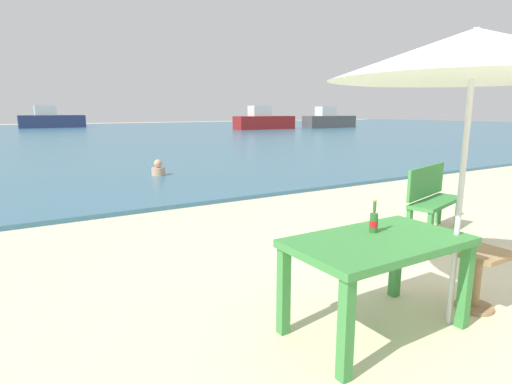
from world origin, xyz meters
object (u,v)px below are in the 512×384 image
Objects in this scene: picnic_table_green at (378,252)px; boat_tanker at (51,120)px; boat_sailboat at (264,121)px; beer_bottle_amber at (374,221)px; swimmer_person at (158,169)px; boat_fishing_trawler at (329,120)px; side_table_wood at (478,271)px; patio_umbrella at (474,54)px; bench_green_left at (432,195)px.

picnic_table_green is 42.86m from boat_tanker.
beer_bottle_amber is at bearing -121.17° from boat_sailboat.
boat_fishing_trawler is (23.89, 20.57, 0.57)m from swimmer_person.
boat_sailboat is (16.69, 29.50, 0.47)m from side_table_wood.
boat_sailboat is (17.63, 29.15, -0.03)m from beer_bottle_amber.
boat_tanker reaches higher than beer_bottle_amber.
boat_fishing_trawler is 0.95× the size of boat_tanker.
patio_umbrella is 8.66m from swimmer_person.
patio_umbrella is 0.41× the size of boat_fishing_trawler.
boat_sailboat is 0.97× the size of boat_tanker.
side_table_wood is at bearing -11.59° from picnic_table_green.
boat_sailboat is at bearing -40.67° from boat_tanker.
side_table_wood is at bearing -91.25° from boat_tanker.
boat_fishing_trawler reaches higher than picnic_table_green.
beer_bottle_amber is 0.65× the size of swimmer_person.
bench_green_left is 41.34m from boat_tanker.
boat_tanker is at bearing 87.36° from picnic_table_green.
bench_green_left reaches higher than picnic_table_green.
picnic_table_green is 3.12m from bench_green_left.
boat_fishing_trawler is (23.84, 28.98, 0.45)m from side_table_wood.
side_table_wood is 8.41m from swimmer_person.
picnic_table_green reaches higher than side_table_wood.
bench_green_left is (2.65, 1.35, -0.31)m from beer_bottle_amber.
picnic_table_green is 1.61m from patio_umbrella.
beer_bottle_amber is 0.12× the size of patio_umbrella.
swimmer_person is (0.39, 8.45, -1.88)m from patio_umbrella.
picnic_table_green is at bearing -122.63° from beer_bottle_amber.
boat_tanker is at bearing 88.38° from swimmer_person.
boat_fishing_trawler is (7.15, -0.51, -0.01)m from boat_sailboat.
swimmer_person is at bearing 104.61° from bench_green_left.
boat_fishing_trawler is at bearing 40.74° from swimmer_person.
patio_umbrella is 3.17m from bench_green_left.
boat_sailboat is 20.76m from boat_tanker.
boat_sailboat is at bearing 58.82° from picnic_table_green.
swimmer_person is at bearing 90.30° from side_table_wood.
swimmer_person is 26.92m from boat_sailboat.
patio_umbrella reaches higher than picnic_table_green.
boat_sailboat is at bearing 175.90° from boat_fishing_trawler.
patio_umbrella reaches higher than boat_tanker.
boat_sailboat is (16.73, 21.09, 0.58)m from swimmer_person.
side_table_wood is 1.32× the size of swimmer_person.
boat_tanker reaches higher than side_table_wood.
boat_sailboat reaches higher than bench_green_left.
patio_umbrella reaches higher than boat_sailboat.
beer_bottle_amber is at bearing 159.88° from side_table_wood.
picnic_table_green is at bearing -121.18° from boat_sailboat.
patio_umbrella is (0.60, -0.25, 1.47)m from picnic_table_green.
picnic_table_green is 5.28× the size of beer_bottle_amber.
boat_fishing_trawler is (24.27, 29.02, -1.31)m from patio_umbrella.
swimmer_person is 34.64m from boat_tanker.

